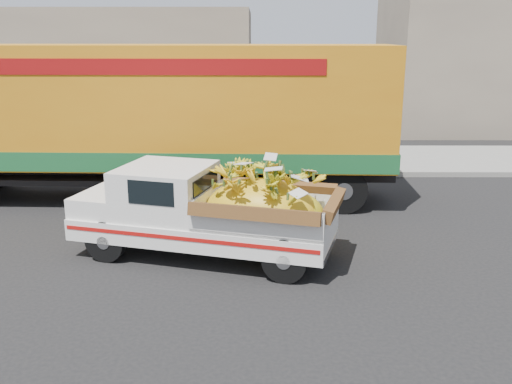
{
  "coord_description": "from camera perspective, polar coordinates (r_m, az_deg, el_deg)",
  "views": [
    {
      "loc": [
        1.35,
        -10.41,
        4.01
      ],
      "look_at": [
        1.3,
        -0.09,
        1.17
      ],
      "focal_mm": 40.0,
      "sensor_mm": 36.0,
      "label": 1
    }
  ],
  "objects": [
    {
      "name": "semi_trailer",
      "position": [
        14.28,
        -10.6,
        7.54
      ],
      "size": [
        12.03,
        2.89,
        3.8
      ],
      "rotation": [
        0.0,
        0.0,
        -0.03
      ],
      "color": "black",
      "rests_on": "ground"
    },
    {
      "name": "ground",
      "position": [
        11.23,
        -6.7,
        -5.63
      ],
      "size": [
        100.0,
        100.0,
        0.0
      ],
      "primitive_type": "plane",
      "color": "black",
      "rests_on": "ground"
    },
    {
      "name": "building_left",
      "position": [
        26.13,
        -21.13,
        11.07
      ],
      "size": [
        18.0,
        6.0,
        5.0
      ],
      "primitive_type": "cube",
      "color": "gray",
      "rests_on": "ground"
    },
    {
      "name": "pickup_truck",
      "position": [
        10.44,
        -3.35,
        -1.95
      ],
      "size": [
        5.07,
        2.97,
        1.68
      ],
      "rotation": [
        0.0,
        0.0,
        -0.27
      ],
      "color": "black",
      "rests_on": "ground"
    },
    {
      "name": "curb",
      "position": [
        16.88,
        -4.35,
        1.86
      ],
      "size": [
        60.0,
        0.25,
        0.15
      ],
      "primitive_type": "cube",
      "color": "gray",
      "rests_on": "ground"
    },
    {
      "name": "sidewalk",
      "position": [
        18.92,
        -3.86,
        3.34
      ],
      "size": [
        60.0,
        4.0,
        0.14
      ],
      "primitive_type": "cube",
      "color": "gray",
      "rests_on": "ground"
    }
  ]
}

